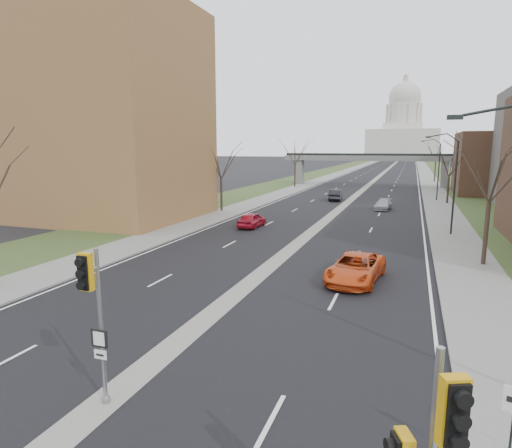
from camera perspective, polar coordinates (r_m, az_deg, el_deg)
The scene contains 24 objects.
ground at distance 14.03m, azimuth -22.61°, elevation -23.40°, with size 700.00×700.00×0.00m, color black.
road_surface at distance 158.77m, azimuth 17.15°, elevation 6.97°, with size 20.00×600.00×0.01m, color black.
median_strip at distance 158.77m, azimuth 17.15°, elevation 6.97°, with size 1.20×600.00×0.02m, color gray.
sidewalk_right at distance 158.59m, azimuth 21.50°, elevation 6.74°, with size 4.00×600.00×0.12m, color gray.
sidewalk_left at distance 159.85m, azimuth 12.82°, elevation 7.21°, with size 4.00×600.00×0.12m, color gray.
grass_verge_right at distance 158.85m, azimuth 23.68°, elevation 6.59°, with size 8.00×600.00×0.10m, color #293E1D.
grass_verge_left at distance 160.72m, azimuth 10.68°, elevation 7.30°, with size 8.00×600.00×0.10m, color #293E1D.
apartment_building at distance 51.60m, azimuth -22.34°, elevation 13.21°, with size 25.00×16.00×22.00m, color brown.
commercial_block_far at distance 79.60m, azimuth 30.17°, elevation 6.94°, with size 14.00×14.00×10.00m, color #4C3123.
pedestrian_bridge at distance 88.81m, azimuth 14.80°, elevation 8.06°, with size 34.00×3.00×6.45m.
capitol at distance 328.66m, azimuth 18.98°, elevation 11.54°, with size 48.00×42.00×55.75m.
streetlight_near at distance 14.63m, azimuth 30.71°, elevation 6.28°, with size 2.61×0.20×8.70m.
streetlight_mid at distance 40.47m, azimuth 24.09°, elevation 8.40°, with size 2.61×0.20×8.70m.
streetlight_far at distance 66.43m, azimuth 22.62°, elevation 8.85°, with size 2.61×0.20×8.70m.
tree_left_b at distance 51.06m, azimuth -4.70°, elevation 8.60°, with size 6.75×6.75×8.81m.
tree_left_c at distance 83.16m, azimuth 5.26°, elevation 9.74°, with size 7.65×7.65×9.99m.
tree_right_a at distance 30.74m, azimuth 29.02°, elevation 7.13°, with size 7.20×7.20×9.40m.
tree_right_b at distance 63.57m, azimuth 24.49°, elevation 7.67°, with size 6.30×6.30×8.22m.
tree_right_c at distance 103.48m, azimuth 22.94°, elevation 9.07°, with size 7.65×7.65×9.99m.
signal_pole_median at distance 13.10m, azimuth -20.93°, elevation -9.52°, with size 0.55×0.78×4.77m.
car_left_near at distance 41.18m, azimuth -0.56°, elevation 0.57°, with size 1.72×4.26×1.45m, color #A81325.
car_left_far at distance 63.41m, azimuth 10.58°, elevation 3.83°, with size 1.66×4.75×1.56m, color black.
car_right_near at distance 25.27m, azimuth 13.14°, elevation -5.73°, with size 2.59×5.62×1.56m, color #D04616.
car_right_mid at distance 55.28m, azimuth 16.60°, elevation 2.50°, with size 1.74×4.28×1.24m, color #A4A5AC.
Camera 1 is at (8.33, -8.37, 7.58)m, focal length 30.00 mm.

